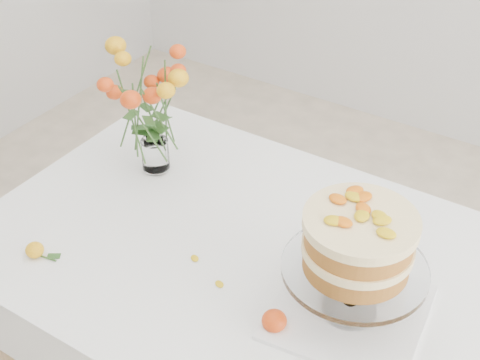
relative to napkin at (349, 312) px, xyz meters
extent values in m
cube|color=tan|center=(-0.27, 0.06, -0.03)|extent=(1.40, 0.90, 0.04)
cylinder|color=tan|center=(-0.89, -0.31, -0.41)|extent=(0.06, 0.06, 0.71)
cylinder|color=tan|center=(-0.89, 0.43, -0.41)|extent=(0.06, 0.06, 0.71)
cube|color=white|center=(-0.27, 0.06, -0.01)|extent=(1.42, 0.92, 0.01)
cube|color=white|center=(-0.27, 0.52, -0.11)|extent=(1.42, 0.01, 0.20)
cube|color=white|center=(-0.98, 0.06, -0.11)|extent=(0.01, 0.92, 0.20)
cube|color=white|center=(0.00, 0.00, 0.00)|extent=(0.36, 0.36, 0.01)
cylinder|color=white|center=(0.00, 0.00, 0.08)|extent=(0.03, 0.03, 0.10)
cylinder|color=white|center=(0.00, 0.00, 0.13)|extent=(0.31, 0.31, 0.01)
cylinder|color=#9D5723|center=(0.00, 0.00, 0.16)|extent=(0.29, 0.29, 0.04)
cylinder|color=beige|center=(0.00, 0.00, 0.20)|extent=(0.30, 0.30, 0.02)
cylinder|color=#9D5723|center=(0.00, 0.00, 0.23)|extent=(0.29, 0.29, 0.04)
cylinder|color=beige|center=(0.00, 0.00, 0.26)|extent=(0.31, 0.31, 0.02)
cylinder|color=white|center=(-0.71, 0.21, 0.00)|extent=(0.06, 0.06, 0.01)
cylinder|color=white|center=(-0.71, 0.21, 0.05)|extent=(0.08, 0.08, 0.09)
ellipsoid|color=yellow|center=(-0.73, -0.24, 0.01)|extent=(0.05, 0.05, 0.04)
cylinder|color=#345923|center=(-0.70, -0.24, 0.00)|extent=(0.05, 0.01, 0.00)
ellipsoid|color=red|center=(-0.12, -0.13, 0.02)|extent=(0.06, 0.06, 0.05)
cylinder|color=#345923|center=(-0.08, -0.13, 0.00)|extent=(0.07, 0.01, 0.01)
ellipsoid|color=gold|center=(-0.39, -0.04, 0.00)|extent=(0.03, 0.02, 0.00)
ellipsoid|color=gold|center=(-0.29, -0.08, 0.00)|extent=(0.03, 0.02, 0.00)
camera|label=1|loc=(0.35, -0.99, 1.12)|focal=50.00mm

